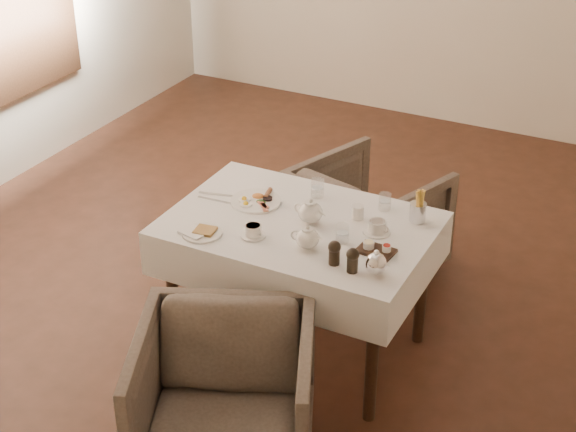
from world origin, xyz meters
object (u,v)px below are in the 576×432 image
(armchair_near, at_px, (225,401))
(teapot_centre, at_px, (310,211))
(breakfast_plate, at_px, (257,200))
(armchair_far, at_px, (368,220))
(table, at_px, (299,243))

(armchair_near, distance_m, teapot_centre, 1.03)
(breakfast_plate, distance_m, teapot_centre, 0.35)
(armchair_near, height_order, armchair_far, armchair_near)
(armchair_far, bearing_deg, breakfast_plate, 87.94)
(armchair_near, bearing_deg, armchair_far, 68.46)
(table, xyz_separation_m, breakfast_plate, (-0.29, 0.09, 0.13))
(armchair_far, xyz_separation_m, breakfast_plate, (-0.31, -0.77, 0.42))
(armchair_far, bearing_deg, teapot_centre, 111.70)
(breakfast_plate, bearing_deg, table, -4.21)
(table, bearing_deg, armchair_far, 88.42)
(armchair_near, xyz_separation_m, breakfast_plate, (-0.37, 0.98, 0.42))
(armchair_near, height_order, breakfast_plate, breakfast_plate)
(armchair_near, xyz_separation_m, teapot_centre, (-0.04, 0.91, 0.47))
(armchair_far, bearing_deg, armchair_near, 112.11)
(table, distance_m, armchair_near, 0.94)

